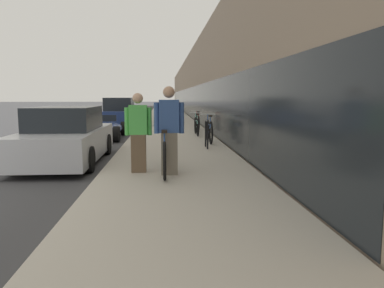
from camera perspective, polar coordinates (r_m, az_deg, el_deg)
sidewalk_slab at (r=26.74m, az=-3.62°, el=3.79°), size 3.30×70.00×0.15m
storefront_facade at (r=35.39m, az=7.19°, el=8.57°), size 10.01×70.00×5.05m
tandem_bicycle at (r=7.80m, az=-4.21°, el=-1.36°), size 0.52×2.41×0.92m
person_rider at (r=7.45m, az=-3.50°, el=2.05°), size 0.60×0.23×1.76m
person_bystander at (r=7.75m, az=-8.18°, el=1.71°), size 0.55×0.22×1.63m
bike_rack_hoop at (r=11.32m, az=2.25°, el=1.98°), size 0.05×0.60×0.84m
cruiser_bike_nearest at (r=12.71m, az=2.62°, el=2.04°), size 0.52×1.75×0.95m
cruiser_bike_middle at (r=15.11m, az=0.71°, el=2.80°), size 0.52×1.76×0.89m
cruiser_bike_farthest at (r=17.15m, az=0.84°, el=3.34°), size 0.52×1.67×0.89m
parked_sedan_curbside at (r=10.14m, az=-18.63°, el=0.96°), size 1.84×4.46×1.44m
vintage_roadster_curbside at (r=15.58m, az=-13.96°, el=2.26°), size 1.91×4.32×0.93m
parked_sedan_far at (r=21.67m, az=-10.99°, el=4.57°), size 1.83×4.45×1.62m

